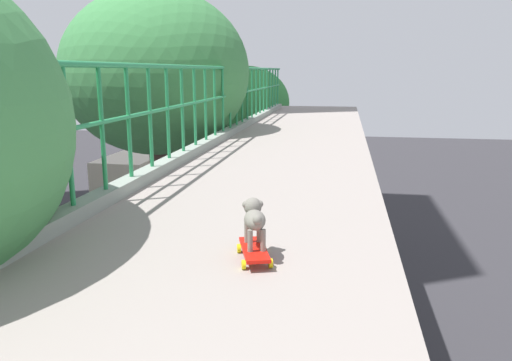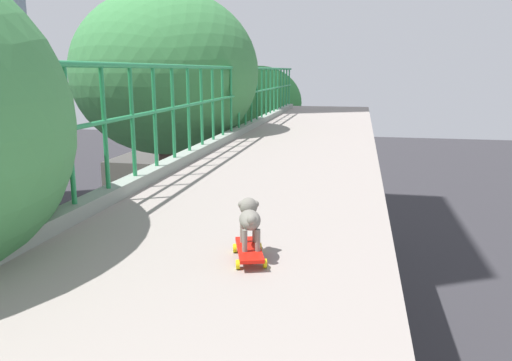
% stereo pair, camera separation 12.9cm
% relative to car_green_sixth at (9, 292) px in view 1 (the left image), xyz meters
% --- Properties ---
extents(car_green_sixth, '(1.87, 3.99, 1.33)m').
position_rel_car_green_sixth_xyz_m(car_green_sixth, '(0.00, 0.00, 0.00)').
color(car_green_sixth, '#236333').
rests_on(car_green_sixth, ground).
extents(car_yellow_cab_seventh, '(1.73, 4.57, 1.64)m').
position_rel_car_green_sixth_xyz_m(car_yellow_cab_seventh, '(3.96, 3.43, 0.09)').
color(car_yellow_cab_seventh, yellow).
rests_on(car_yellow_cab_seventh, ground).
extents(city_bus, '(2.76, 11.42, 3.36)m').
position_rel_car_green_sixth_xyz_m(city_bus, '(-0.05, 13.62, 1.28)').
color(city_bus, beige).
rests_on(city_bus, ground).
extents(roadside_tree_far, '(3.93, 3.93, 9.26)m').
position_rel_car_green_sixth_xyz_m(roadside_tree_far, '(6.44, -3.04, 6.82)').
color(roadside_tree_far, '#4C3932').
rests_on(roadside_tree_far, ground).
extents(roadside_tree_farthest, '(3.76, 3.76, 7.79)m').
position_rel_car_green_sixth_xyz_m(roadside_tree_farthest, '(6.11, 8.77, 5.44)').
color(roadside_tree_farthest, '#493831').
rests_on(roadside_tree_farthest, ground).
extents(toy_skateboard, '(0.30, 0.50, 0.09)m').
position_rel_car_green_sixth_xyz_m(toy_skateboard, '(9.82, -10.11, 5.76)').
color(toy_skateboard, red).
rests_on(toy_skateboard, overpass_deck).
extents(small_dog, '(0.21, 0.34, 0.32)m').
position_rel_car_green_sixth_xyz_m(small_dog, '(9.81, -10.06, 5.98)').
color(small_dog, slate).
rests_on(small_dog, toy_skateboard).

